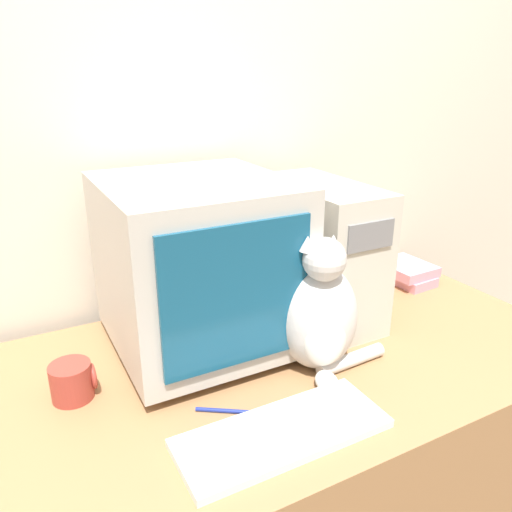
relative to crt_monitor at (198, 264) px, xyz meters
name	(u,v)px	position (x,y,z in m)	size (l,w,h in m)	color
wall_back	(178,145)	(0.07, 0.32, 0.25)	(7.00, 0.05, 2.50)	beige
desk	(253,483)	(0.07, -0.15, -0.61)	(1.74, 0.82, 0.77)	#9E7047
crt_monitor	(198,264)	(0.00, 0.00, 0.00)	(0.44, 0.47, 0.44)	#BCB7AD
computer_tower	(320,251)	(0.37, 0.00, -0.03)	(0.20, 0.42, 0.40)	beige
keyboard	(283,433)	(0.01, -0.41, -0.22)	(0.43, 0.17, 0.02)	silver
cat	(320,315)	(0.21, -0.24, -0.08)	(0.29, 0.25, 0.35)	silver
book_stack	(406,272)	(0.78, 0.05, -0.19)	(0.16, 0.19, 0.07)	pink
pen	(231,411)	(-0.05, -0.30, -0.22)	(0.13, 0.09, 0.01)	navy
mug	(73,381)	(-0.34, -0.08, -0.19)	(0.10, 0.09, 0.08)	#9E382D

